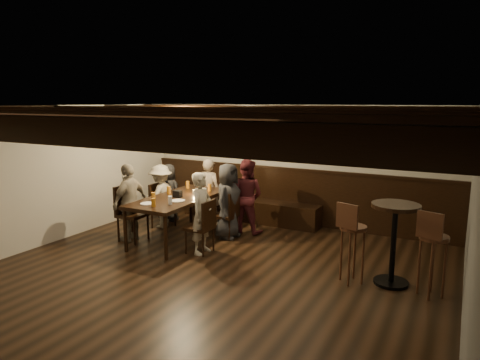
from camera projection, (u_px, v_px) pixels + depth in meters
The scene contains 27 objects.
room at pixel (251, 180), 7.71m from camera, with size 7.00×7.00×7.00m.
dining_table at pixel (179, 200), 7.67m from camera, with size 1.00×2.11×0.78m.
chair_left_near at pixel (163, 214), 8.46m from camera, with size 0.41×0.41×0.87m.
chair_left_far at pixel (132, 224), 7.67m from camera, with size 0.47×0.47×0.99m.
chair_right_near at pixel (227, 223), 7.83m from camera, with size 0.40×0.40×0.86m.
chair_right_far at pixel (201, 237), 7.04m from camera, with size 0.42×0.42×0.89m.
person_bench_left at pixel (168, 192), 8.88m from camera, with size 0.58×0.38×1.20m, color black.
person_bench_centre at pixel (209, 192), 8.60m from camera, with size 0.49×0.32×1.35m, color gray.
person_bench_right at pixel (246, 196), 8.07m from camera, with size 0.68×0.53×1.41m, color maroon.
person_left_near at pixel (161, 196), 8.41m from camera, with size 0.81×0.46×1.25m, color gray.
person_left_far at pixel (130, 202), 7.61m from camera, with size 0.82×0.34×1.39m, color gray.
person_right_near at pixel (228, 201), 7.74m from camera, with size 0.67×0.44×1.38m, color #27272A.
person_right_far at pixel (202, 213), 6.95m from camera, with size 0.49×0.32×1.35m, color #B5AE99.
pint_a at pixel (188, 185), 8.38m from camera, with size 0.07×0.07×0.14m, color #BF7219.
pint_b at pixel (210, 188), 8.11m from camera, with size 0.07×0.07×0.14m, color #BF7219.
pint_c at pixel (169, 190), 7.87m from camera, with size 0.07×0.07×0.14m, color #BF7219.
pint_d at pixel (199, 192), 7.69m from camera, with size 0.07×0.07×0.14m, color silver.
pint_e at pixel (154, 197), 7.35m from camera, with size 0.07×0.07×0.14m, color #BF7219.
pint_f at pixel (170, 200), 7.07m from camera, with size 0.07×0.07×0.14m, color silver.
pint_g at pixel (153, 202), 6.92m from camera, with size 0.07×0.07×0.14m, color #BF7219.
plate_near at pixel (148, 204), 7.11m from camera, with size 0.24×0.24×0.01m, color white.
plate_far at pixel (178, 201), 7.31m from camera, with size 0.24×0.24×0.01m, color white.
condiment_caddy at pixel (178, 194), 7.60m from camera, with size 0.15×0.10×0.12m, color black.
candle at pixel (194, 193), 7.86m from camera, with size 0.05×0.05×0.05m, color beige.
high_top_table at pixel (394, 232), 5.74m from camera, with size 0.64×0.64×1.13m.
bar_stool_left at pixel (352, 253), 5.85m from camera, with size 0.39×0.41×1.14m.
bar_stool_right at pixel (432, 265), 5.43m from camera, with size 0.39×0.41×1.14m.
Camera 1 is at (3.12, -4.56, 2.48)m, focal length 32.00 mm.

